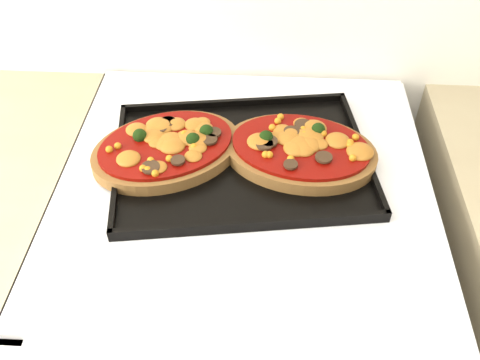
# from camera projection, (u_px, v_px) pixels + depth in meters

# --- Properties ---
(stove) EXTENTS (0.60, 0.60, 0.91)m
(stove) POSITION_uv_depth(u_px,v_px,m) (243.00, 328.00, 1.16)
(stove) COLOR white
(stove) RESTS_ON floor
(baking_tray) EXTENTS (0.45, 0.36, 0.02)m
(baking_tray) POSITION_uv_depth(u_px,v_px,m) (242.00, 158.00, 0.87)
(baking_tray) COLOR black
(baking_tray) RESTS_ON stove
(pizza_left) EXTENTS (0.30, 0.27, 0.04)m
(pizza_left) POSITION_uv_depth(u_px,v_px,m) (166.00, 147.00, 0.86)
(pizza_left) COLOR brown
(pizza_left) RESTS_ON baking_tray
(pizza_right) EXTENTS (0.27, 0.21, 0.04)m
(pizza_right) POSITION_uv_depth(u_px,v_px,m) (300.00, 149.00, 0.86)
(pizza_right) COLOR brown
(pizza_right) RESTS_ON baking_tray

